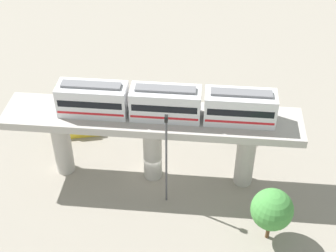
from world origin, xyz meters
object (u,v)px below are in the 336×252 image
object	(u,v)px
train	(165,103)
tree_near_viaduct	(67,91)
tree_mid_lot	(272,210)
parked_car_silver	(238,132)
signal_post	(166,157)
parked_car_yellow	(83,128)
parked_car_white	(115,100)

from	to	relation	value
train	tree_near_viaduct	size ratio (longest dim) A/B	4.42
train	tree_mid_lot	distance (m)	13.67
tree_near_viaduct	tree_mid_lot	distance (m)	28.78
parked_car_silver	tree_mid_lot	xyz separation A→B (m)	(-14.33, -2.48, 2.96)
tree_mid_lot	signal_post	distance (m)	10.63
train	parked_car_silver	world-z (taller)	train
train	tree_mid_lot	world-z (taller)	train
parked_car_yellow	parked_car_silver	size ratio (longest dim) A/B	1.07
parked_car_silver	tree_near_viaduct	bearing A→B (deg)	81.84
parked_car_white	parked_car_silver	distance (m)	16.14
train	signal_post	bearing A→B (deg)	-173.25
parked_car_white	signal_post	distance (m)	18.31
parked_car_white	tree_mid_lot	bearing A→B (deg)	-136.85
signal_post	tree_mid_lot	bearing A→B (deg)	-111.25
parked_car_white	train	bearing A→B (deg)	-147.26
parked_car_white	tree_near_viaduct	world-z (taller)	tree_near_viaduct
tree_mid_lot	signal_post	bearing A→B (deg)	68.75
parked_car_white	parked_car_silver	bearing A→B (deg)	-107.72
train	signal_post	xyz separation A→B (m)	(-3.40, -0.40, -3.66)
train	tree_mid_lot	size ratio (longest dim) A/B	3.65
parked_car_yellow	parked_car_white	distance (m)	6.53
signal_post	tree_near_viaduct	bearing A→B (deg)	44.78
tree_mid_lot	signal_post	world-z (taller)	signal_post
parked_car_white	tree_mid_lot	xyz separation A→B (m)	(-19.42, -17.79, 2.96)
train	parked_car_white	xyz separation A→B (m)	(12.24, 7.67, -8.70)
parked_car_yellow	train	bearing A→B (deg)	-135.37
tree_near_viaduct	signal_post	size ratio (longest dim) A/B	0.44
tree_near_viaduct	tree_mid_lot	xyz separation A→B (m)	(-17.22, -23.05, 0.54)
parked_car_yellow	signal_post	xyz separation A→B (m)	(-9.69, -10.75, 5.04)
tree_mid_lot	signal_post	size ratio (longest dim) A/B	0.53
parked_car_silver	tree_mid_lot	bearing A→B (deg)	-170.35
parked_car_silver	tree_mid_lot	distance (m)	14.84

